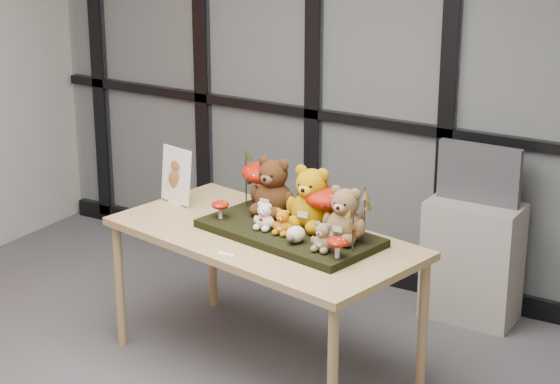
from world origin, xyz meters
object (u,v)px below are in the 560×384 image
Objects in this scene: diorama_tray at (289,233)px; bear_white_bow at (265,215)px; sign_holder at (176,178)px; cabinet at (472,261)px; bear_pooh_yellow at (312,194)px; bear_brown_medium at (274,183)px; mushroom_back_left at (264,182)px; mushroom_front_right at (337,247)px; bear_beige_small at (323,235)px; display_table at (264,246)px; bear_small_yellow at (283,220)px; bear_tan_back at (345,211)px; plush_cream_hedgehog at (296,233)px; monitor at (479,174)px; mushroom_back_right at (327,207)px; mushroom_front_left at (220,209)px.

bear_white_bow reaches higher than diorama_tray.
sign_holder is 0.45× the size of cabinet.
bear_brown_medium is at bearing 175.98° from bear_pooh_yellow.
mushroom_back_left reaches higher than mushroom_front_right.
mushroom_back_left is at bearing 156.76° from bear_beige_small.
diorama_tray is (0.13, 0.04, 0.09)m from display_table.
sign_holder is at bearing 177.91° from bear_small_yellow.
sign_holder reaches higher than bear_white_bow.
bear_tan_back is 0.96× the size of sign_holder.
monitor is (0.47, 1.26, 0.04)m from plush_cream_hedgehog.
mushroom_front_right reaches higher than plush_cream_hedgehog.
bear_white_bow is (-0.42, -0.07, -0.07)m from bear_tan_back.
plush_cream_hedgehog is (0.03, -0.22, -0.13)m from bear_pooh_yellow.
bear_tan_back is (0.23, -0.07, -0.03)m from bear_pooh_yellow.
diorama_tray is 3.70× the size of mushroom_back_right.
mushroom_front_left is at bearing -172.47° from bear_white_bow.
bear_pooh_yellow is 0.24m from bear_tan_back.
cabinet is (0.47, 1.24, -0.49)m from plush_cream_hedgehog.
plush_cream_hedgehog is (0.23, -0.08, -0.03)m from bear_white_bow.
cabinet is (0.51, 1.02, -0.62)m from bear_pooh_yellow.
bear_small_yellow is 0.83m from sign_holder.
cabinet is (0.42, 1.02, -0.57)m from mushroom_back_right.
mushroom_back_right is at bearing -112.25° from cabinet.
sign_holder reaches higher than mushroom_back_left.
bear_tan_back is at bearing 108.38° from mushroom_front_right.
bear_tan_back is (0.31, 0.01, 0.17)m from diorama_tray.
mushroom_front_right is 0.35× the size of sign_holder.
bear_white_bow reaches higher than cabinet.
plush_cream_hedgehog is at bearing -110.90° from cabinet.
monitor is (0.59, 1.20, 0.02)m from bear_small_yellow.
mushroom_back_left is (-0.58, 0.40, 0.06)m from bear_beige_small.
mushroom_front_right is (0.30, -0.29, -0.12)m from bear_pooh_yellow.
mushroom_back_left is 1.08× the size of mushroom_back_right.
monitor reaches higher than cabinet.
diorama_tray is 3.04× the size of bear_tan_back.
plush_cream_hedgehog reaches higher than diorama_tray.
plush_cream_hedgehog is at bearing -7.21° from bear_white_bow.
bear_brown_medium is 2.33× the size of bear_small_yellow.
bear_brown_medium reaches higher than plush_cream_hedgehog.
bear_white_bow is at bearing -121.03° from cabinet.
bear_beige_small is 0.64× the size of mushroom_back_right.
mushroom_back_right is 0.79× the size of sign_holder.
mushroom_back_right is at bearing 87.31° from plush_cream_hedgehog.
monitor reaches higher than bear_beige_small.
diorama_tray is 0.34m from bear_beige_small.
plush_cream_hedgehog is 0.28m from mushroom_front_right.
mushroom_front_right is at bearing -53.73° from mushroom_back_right.
bear_beige_small is at bearing -65.83° from mushroom_back_right.
display_table is at bearing -121.96° from monitor.
diorama_tray is at bearing -154.97° from mushroom_back_right.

